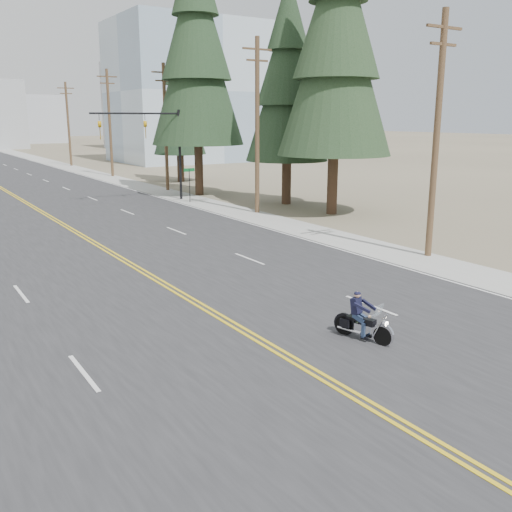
{
  "coord_description": "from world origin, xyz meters",
  "views": [
    {
      "loc": [
        -8.53,
        -9.74,
        6.39
      ],
      "look_at": [
        2.07,
        6.84,
        1.6
      ],
      "focal_mm": 40.0,
      "sensor_mm": 36.0,
      "label": 1
    }
  ],
  "objects": [
    {
      "name": "street_sign",
      "position": [
        10.8,
        30.0,
        1.8
      ],
      "size": [
        0.9,
        0.06,
        2.62
      ],
      "color": "black",
      "rests_on": "ground"
    },
    {
      "name": "ground_plane",
      "position": [
        0.0,
        0.0,
        0.0
      ],
      "size": [
        400.0,
        400.0,
        0.0
      ],
      "primitive_type": "plane",
      "color": "#776D56",
      "rests_on": "ground"
    },
    {
      "name": "haze_bldg_c",
      "position": [
        40.0,
        110.0,
        9.0
      ],
      "size": [
        16.0,
        12.0,
        18.0
      ],
      "primitive_type": "cube",
      "color": "#B7BCC6",
      "rests_on": "ground"
    },
    {
      "name": "utility_pole_a",
      "position": [
        12.5,
        8.0,
        5.73
      ],
      "size": [
        2.2,
        0.3,
        11.0
      ],
      "color": "brown",
      "rests_on": "ground"
    },
    {
      "name": "conifer_tall",
      "position": [
        13.5,
        33.67,
        12.09
      ],
      "size": [
        7.58,
        7.58,
        21.04
      ],
      "rotation": [
        0.0,
        0.0,
        -0.08
      ],
      "color": "#382619",
      "rests_on": "ground"
    },
    {
      "name": "utility_pole_e",
      "position": [
        12.5,
        70.0,
        5.73
      ],
      "size": [
        2.2,
        0.3,
        11.0
      ],
      "color": "brown",
      "rests_on": "ground"
    },
    {
      "name": "glass_building",
      "position": [
        32.0,
        70.0,
        10.0
      ],
      "size": [
        24.0,
        16.0,
        20.0
      ],
      "primitive_type": "cube",
      "color": "#9EB5CC",
      "rests_on": "ground"
    },
    {
      "name": "sidewalk_right",
      "position": [
        11.5,
        70.0,
        0.01
      ],
      "size": [
        3.0,
        200.0,
        0.01
      ],
      "primitive_type": "cube",
      "color": "#A5A5A0",
      "rests_on": "ground"
    },
    {
      "name": "conifer_far",
      "position": [
        16.56,
        43.8,
        8.04
      ],
      "size": [
        5.23,
        5.23,
        14.01
      ],
      "rotation": [
        0.0,
        0.0,
        -0.01
      ],
      "color": "#382619",
      "rests_on": "ground"
    },
    {
      "name": "utility_pole_d",
      "position": [
        12.5,
        53.0,
        5.98
      ],
      "size": [
        2.2,
        0.3,
        11.5
      ],
      "color": "brown",
      "rests_on": "ground"
    },
    {
      "name": "utility_pole_b",
      "position": [
        12.5,
        23.0,
        5.98
      ],
      "size": [
        2.2,
        0.3,
        11.5
      ],
      "color": "brown",
      "rests_on": "ground"
    },
    {
      "name": "haze_bldg_e",
      "position": [
        25.0,
        150.0,
        6.0
      ],
      "size": [
        14.0,
        14.0,
        12.0
      ],
      "primitive_type": "cube",
      "color": "#B7BCC6",
      "rests_on": "ground"
    },
    {
      "name": "utility_pole_c",
      "position": [
        12.5,
        38.0,
        5.73
      ],
      "size": [
        2.2,
        0.3,
        11.0
      ],
      "color": "brown",
      "rests_on": "ground"
    },
    {
      "name": "motorcyclist",
      "position": [
        2.62,
        1.84,
        0.72
      ],
      "size": [
        1.25,
        1.99,
        1.44
      ],
      "primitive_type": null,
      "rotation": [
        0.0,
        0.0,
        3.41
      ],
      "color": "black",
      "rests_on": "ground"
    },
    {
      "name": "conifer_near",
      "position": [
        16.53,
        19.89,
        11.37
      ],
      "size": [
        7.48,
        7.48,
        19.8
      ],
      "rotation": [
        0.0,
        0.0,
        -0.19
      ],
      "color": "#382619",
      "rests_on": "ground"
    },
    {
      "name": "conifer_mid",
      "position": [
        16.66,
        25.38,
        9.36
      ],
      "size": [
        6.12,
        6.12,
        16.31
      ],
      "rotation": [
        0.0,
        0.0,
        -0.3
      ],
      "color": "#382619",
      "rests_on": "ground"
    },
    {
      "name": "traffic_mast_right",
      "position": [
        8.98,
        32.0,
        4.94
      ],
      "size": [
        7.1,
        0.26,
        7.0
      ],
      "color": "black",
      "rests_on": "ground"
    }
  ]
}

